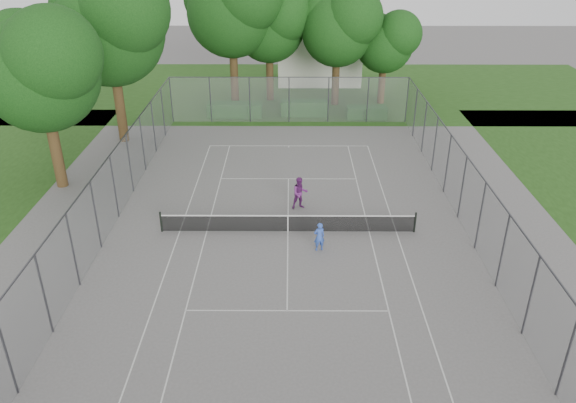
{
  "coord_description": "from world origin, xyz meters",
  "views": [
    {
      "loc": [
        0.13,
        -24.61,
        14.24
      ],
      "look_at": [
        0.0,
        1.0,
        1.2
      ],
      "focal_mm": 35.0,
      "sensor_mm": 36.0,
      "label": 1
    }
  ],
  "objects_px": {
    "tennis_net": "(288,223)",
    "house": "(319,40)",
    "girl_player": "(319,237)",
    "woman_player": "(300,193)"
  },
  "relations": [
    {
      "from": "house",
      "to": "girl_player",
      "type": "distance_m",
      "value": 31.34
    },
    {
      "from": "tennis_net",
      "to": "girl_player",
      "type": "relative_size",
      "value": 8.79
    },
    {
      "from": "tennis_net",
      "to": "house",
      "type": "distance_m",
      "value": 29.74
    },
    {
      "from": "house",
      "to": "girl_player",
      "type": "xyz_separation_m",
      "value": [
        -1.32,
        -31.15,
        -3.12
      ]
    },
    {
      "from": "tennis_net",
      "to": "woman_player",
      "type": "relative_size",
      "value": 7.11
    },
    {
      "from": "tennis_net",
      "to": "woman_player",
      "type": "xyz_separation_m",
      "value": [
        0.64,
        2.59,
        0.39
      ]
    },
    {
      "from": "house",
      "to": "woman_player",
      "type": "bearing_deg",
      "value": -94.62
    },
    {
      "from": "girl_player",
      "to": "woman_player",
      "type": "distance_m",
      "value": 4.41
    },
    {
      "from": "girl_player",
      "to": "tennis_net",
      "type": "bearing_deg",
      "value": -64.64
    },
    {
      "from": "tennis_net",
      "to": "house",
      "type": "bearing_deg",
      "value": 84.54
    }
  ]
}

